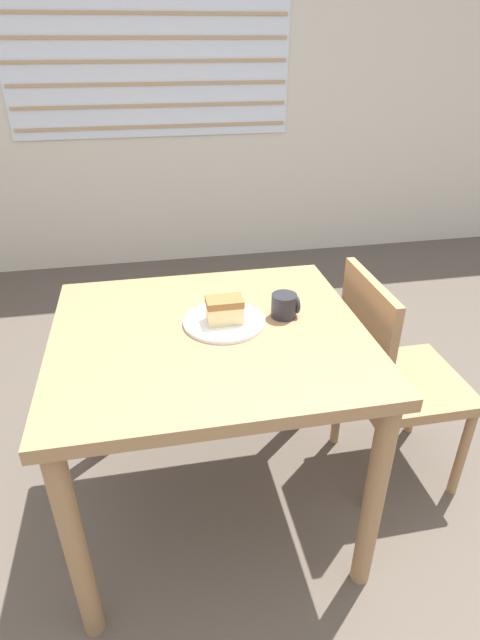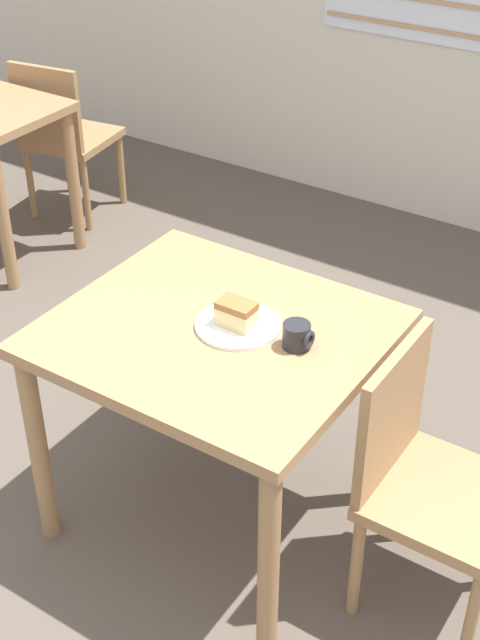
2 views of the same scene
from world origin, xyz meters
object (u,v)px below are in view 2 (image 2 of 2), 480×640
chair_near_window (426,477)px  cake_slice (236,314)px  coffee_mug (298,336)px  plate (238,325)px  dining_table_near (216,359)px  chair_far_opposite (64,134)px

chair_near_window → cake_slice: size_ratio=7.74×
chair_near_window → coffee_mug: chair_near_window is taller
chair_near_window → plate: chair_near_window is taller
dining_table_near → chair_far_opposite: chair_far_opposite is taller
chair_near_window → coffee_mug: (-0.42, -0.02, 0.34)m
dining_table_near → chair_near_window: chair_near_window is taller
dining_table_near → cake_slice: cake_slice is taller
coffee_mug → cake_slice: bearing=-175.0°
chair_near_window → plate: (-0.61, -0.03, 0.31)m
chair_far_opposite → coffee_mug: size_ratio=9.83×
dining_table_near → plate: plate is taller
chair_far_opposite → cake_slice: 2.42m
chair_near_window → cake_slice: (-0.61, -0.04, 0.35)m
chair_near_window → chair_far_opposite: same height
chair_near_window → coffee_mug: 0.54m
chair_near_window → cake_slice: bearing=93.6°
chair_near_window → chair_far_opposite: size_ratio=1.00×
chair_near_window → chair_far_opposite: bearing=63.0°
plate → coffee_mug: 0.20m
dining_table_near → plate: 0.14m
plate → cake_slice: cake_slice is taller
plate → cake_slice: 0.05m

